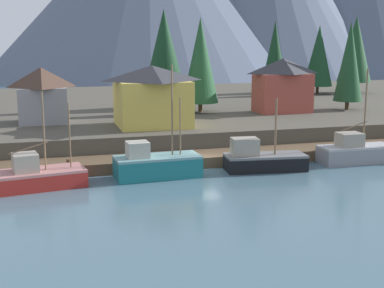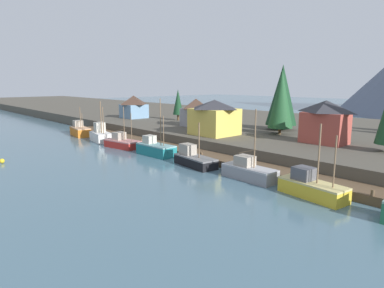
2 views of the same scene
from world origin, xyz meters
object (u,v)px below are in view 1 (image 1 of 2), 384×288
at_px(fishing_boat_teal, 156,165).
at_px(conifer_near_right, 275,52).
at_px(house_red, 283,85).
at_px(conifer_mid_left, 319,56).
at_px(fishing_boat_black, 262,159).
at_px(fishing_boat_red, 37,176).
at_px(conifer_near_left, 164,55).
at_px(fishing_boat_grey, 355,152).
at_px(conifer_back_left, 200,60).
at_px(house_yellow, 152,95).
at_px(conifer_mid_right, 355,49).
at_px(house_grey, 42,94).
at_px(conifer_centre, 349,62).

bearing_deg(fishing_boat_teal, conifer_near_right, 51.87).
distance_m(fishing_boat_teal, house_red, 27.18).
bearing_deg(fishing_boat_teal, conifer_mid_left, 43.84).
bearing_deg(fishing_boat_black, conifer_near_right, 70.84).
xyz_separation_m(fishing_boat_red, conifer_mid_left, (45.08, 37.79, 7.88)).
bearing_deg(conifer_near_left, fishing_boat_grey, -64.32).
bearing_deg(house_red, conifer_back_left, 164.03).
bearing_deg(fishing_boat_black, house_yellow, 128.51).
xyz_separation_m(fishing_boat_grey, house_yellow, (-16.99, 11.44, 4.67)).
height_order(house_yellow, conifer_mid_right, conifer_mid_right).
height_order(house_red, conifer_near_left, conifer_near_left).
bearing_deg(house_red, conifer_mid_left, 51.12).
bearing_deg(conifer_near_right, conifer_mid_right, -15.30).
bearing_deg(conifer_mid_left, house_grey, -155.89).
bearing_deg(house_yellow, house_grey, 152.74).
xyz_separation_m(conifer_mid_left, conifer_back_left, (-25.41, -16.55, 0.11)).
bearing_deg(house_red, conifer_centre, -0.40).
distance_m(fishing_boat_black, conifer_mid_right, 50.42).
xyz_separation_m(fishing_boat_black, conifer_near_right, (19.67, 40.87, 8.44)).
height_order(conifer_near_left, conifer_back_left, conifer_near_left).
bearing_deg(house_red, house_yellow, -160.80).
bearing_deg(conifer_mid_right, conifer_centre, -124.32).
bearing_deg(conifer_near_left, fishing_boat_teal, -104.58).
relative_size(house_yellow, conifer_back_left, 0.66).
height_order(fishing_boat_teal, house_red, fishing_boat_teal).
distance_m(fishing_boat_grey, house_grey, 33.14).
bearing_deg(conifer_centre, conifer_near_left, 159.74).
xyz_separation_m(fishing_boat_grey, conifer_back_left, (-9.07, 20.42, 7.86)).
height_order(fishing_boat_red, fishing_boat_grey, fishing_boat_grey).
bearing_deg(house_grey, conifer_centre, 0.65).
relative_size(fishing_boat_red, conifer_near_right, 0.62).
height_order(fishing_boat_black, fishing_boat_grey, fishing_boat_grey).
relative_size(fishing_boat_black, conifer_near_left, 0.57).
height_order(fishing_boat_red, fishing_boat_black, fishing_boat_red).
distance_m(house_yellow, conifer_near_left, 15.52).
bearing_deg(house_yellow, conifer_mid_right, 32.42).
bearing_deg(conifer_mid_left, house_yellow, -142.55).
height_order(conifer_mid_left, conifer_mid_right, conifer_mid_right).
xyz_separation_m(fishing_boat_black, conifer_back_left, (0.56, 20.79, 7.92)).
xyz_separation_m(fishing_boat_teal, fishing_boat_grey, (19.17, 0.25, -0.05)).
relative_size(fishing_boat_black, conifer_back_left, 0.63).
bearing_deg(conifer_back_left, fishing_boat_grey, -66.06).
bearing_deg(conifer_mid_right, conifer_back_left, -152.86).
bearing_deg(house_red, conifer_near_right, 67.90).
bearing_deg(house_grey, conifer_mid_right, 21.17).
distance_m(fishing_boat_grey, conifer_back_left, 23.69).
bearing_deg(conifer_mid_left, house_red, -128.88).
distance_m(conifer_near_left, conifer_mid_right, 37.24).
relative_size(fishing_boat_grey, conifer_near_right, 0.73).
xyz_separation_m(house_red, conifer_mid_right, (22.39, 19.31, 3.95)).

